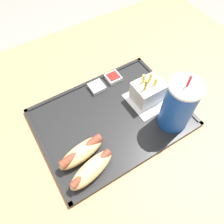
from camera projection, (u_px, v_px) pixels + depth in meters
ground_plane at (122, 183)px, 1.30m from camera, size 8.00×8.00×0.00m
dining_table at (126, 161)px, 1.00m from camera, size 1.26×1.10×0.71m
food_tray at (112, 118)px, 0.70m from camera, size 0.47×0.35×0.01m
paper_napkin at (150, 98)px, 0.74m from camera, size 0.15×0.13×0.00m
soda_cup at (178, 106)px, 0.62m from camera, size 0.09×0.09×0.21m
hot_dog_far at (92, 169)px, 0.58m from camera, size 0.15×0.08×0.05m
hot_dog_near at (82, 152)px, 0.61m from camera, size 0.15×0.07×0.05m
fries_carton at (148, 91)px, 0.71m from camera, size 0.09×0.08×0.11m
sauce_cup_mayo at (97, 87)px, 0.76m from camera, size 0.05×0.05×0.02m
sauce_cup_ketchup at (113, 77)px, 0.78m from camera, size 0.05×0.05×0.02m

